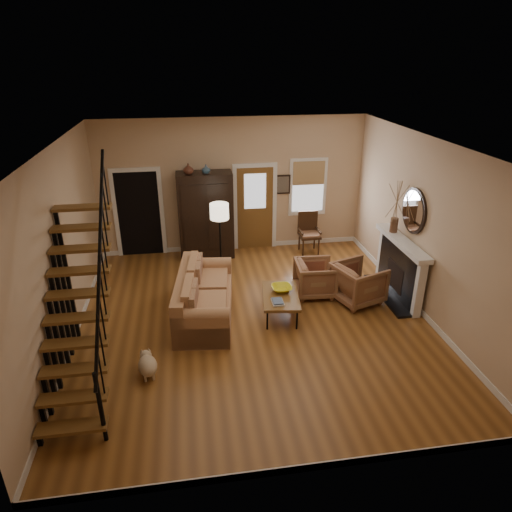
{
  "coord_description": "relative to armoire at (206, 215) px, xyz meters",
  "views": [
    {
      "loc": [
        -1.1,
        -7.34,
        4.7
      ],
      "look_at": [
        0.1,
        0.4,
        1.15
      ],
      "focal_mm": 32.0,
      "sensor_mm": 36.0,
      "label": 1
    }
  ],
  "objects": [
    {
      "name": "room",
      "position": [
        0.29,
        -1.39,
        0.46
      ],
      "size": [
        7.0,
        7.33,
        3.3
      ],
      "color": "brown",
      "rests_on": "ground"
    },
    {
      "name": "staircase",
      "position": [
        -2.08,
        -4.45,
        0.55
      ],
      "size": [
        0.94,
        2.8,
        3.2
      ],
      "primitive_type": null,
      "color": "brown",
      "rests_on": "ground"
    },
    {
      "name": "fireplace",
      "position": [
        3.83,
        -2.65,
        -0.31
      ],
      "size": [
        0.33,
        1.95,
        2.3
      ],
      "color": "black",
      "rests_on": "ground"
    },
    {
      "name": "armoire",
      "position": [
        0.0,
        0.0,
        0.0
      ],
      "size": [
        1.3,
        0.6,
        2.1
      ],
      "primitive_type": null,
      "color": "black",
      "rests_on": "ground"
    },
    {
      "name": "vase_a",
      "position": [
        -0.35,
        -0.1,
        1.17
      ],
      "size": [
        0.24,
        0.24,
        0.25
      ],
      "primitive_type": "imported",
      "color": "#4C2619",
      "rests_on": "armoire"
    },
    {
      "name": "vase_b",
      "position": [
        0.05,
        -0.1,
        1.16
      ],
      "size": [
        0.2,
        0.2,
        0.21
      ],
      "primitive_type": "imported",
      "color": "#334C60",
      "rests_on": "armoire"
    },
    {
      "name": "sofa",
      "position": [
        -0.2,
        -2.84,
        -0.62
      ],
      "size": [
        1.25,
        2.4,
        0.86
      ],
      "primitive_type": null,
      "rotation": [
        0.0,
        0.0,
        -0.12
      ],
      "color": "#B07B50",
      "rests_on": "ground"
    },
    {
      "name": "coffee_table",
      "position": [
        1.23,
        -3.04,
        -0.83
      ],
      "size": [
        0.83,
        1.24,
        0.44
      ],
      "primitive_type": null,
      "rotation": [
        0.0,
        0.0,
        -0.14
      ],
      "color": "brown",
      "rests_on": "ground"
    },
    {
      "name": "bowl",
      "position": [
        1.28,
        -2.89,
        -0.56
      ],
      "size": [
        0.4,
        0.4,
        0.1
      ],
      "primitive_type": "imported",
      "color": "gold",
      "rests_on": "coffee_table"
    },
    {
      "name": "books",
      "position": [
        1.11,
        -3.34,
        -0.58
      ],
      "size": [
        0.21,
        0.29,
        0.05
      ],
      "primitive_type": null,
      "color": "beige",
      "rests_on": "coffee_table"
    },
    {
      "name": "armchair_left",
      "position": [
        2.88,
        -2.76,
        -0.64
      ],
      "size": [
        1.14,
        1.12,
        0.82
      ],
      "primitive_type": "imported",
      "rotation": [
        0.0,
        0.0,
        1.91
      ],
      "color": "brown",
      "rests_on": "ground"
    },
    {
      "name": "armchair_right",
      "position": [
        2.11,
        -2.34,
        -0.68
      ],
      "size": [
        0.86,
        0.84,
        0.74
      ],
      "primitive_type": "imported",
      "rotation": [
        0.0,
        0.0,
        1.51
      ],
      "color": "brown",
      "rests_on": "ground"
    },
    {
      "name": "floor_lamp",
      "position": [
        0.24,
        -1.32,
        -0.17
      ],
      "size": [
        0.5,
        0.5,
        1.75
      ],
      "primitive_type": null,
      "rotation": [
        0.0,
        0.0,
        -0.28
      ],
      "color": "black",
      "rests_on": "ground"
    },
    {
      "name": "side_chair",
      "position": [
        2.55,
        -0.2,
        -0.54
      ],
      "size": [
        0.54,
        0.54,
        1.02
      ],
      "primitive_type": null,
      "color": "#382212",
      "rests_on": "ground"
    },
    {
      "name": "dog",
      "position": [
        -1.19,
        -4.53,
        -0.87
      ],
      "size": [
        0.37,
        0.54,
        0.36
      ],
      "primitive_type": null,
      "rotation": [
        0.0,
        0.0,
        0.17
      ],
      "color": "#D2B68F",
      "rests_on": "ground"
    }
  ]
}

